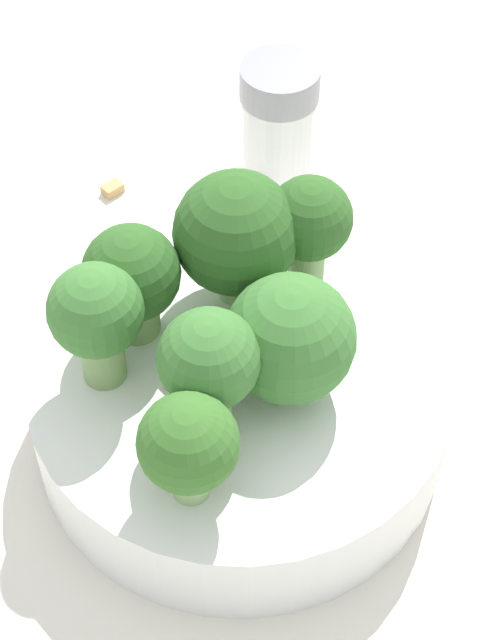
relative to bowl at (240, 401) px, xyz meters
name	(u,v)px	position (x,y,z in m)	size (l,w,h in m)	color
ground_plane	(240,430)	(0.00, 0.00, -0.02)	(3.00, 3.00, 0.00)	silver
bowl	(240,401)	(0.00, 0.00, 0.00)	(0.17, 0.17, 0.04)	white
broccoli_floret_0	(209,364)	(0.01, 0.02, 0.05)	(0.04, 0.04, 0.05)	#84AD66
broccoli_floret_1	(97,314)	(0.05, 0.00, 0.05)	(0.04, 0.04, 0.06)	#7A9E5B
broccoli_floret_2	(309,224)	(-0.03, -0.04, 0.05)	(0.03, 0.03, 0.05)	#7A9E5B
broccoli_floret_3	(188,446)	(0.02, 0.05, 0.05)	(0.03, 0.03, 0.05)	#8EB770
broccoli_floret_4	(239,234)	(0.00, -0.04, 0.06)	(0.05, 0.05, 0.06)	#84AD66
broccoli_floret_5	(290,340)	(-0.02, 0.01, 0.05)	(0.05, 0.05, 0.05)	#84AD66
broccoli_floret_6	(132,278)	(0.04, -0.02, 0.05)	(0.04, 0.04, 0.05)	#7A9E5B
pepper_shaker	(278,130)	(-0.02, -0.14, 0.02)	(0.04, 0.04, 0.07)	silver
almond_crumb_0	(112,185)	(0.06, -0.14, -0.02)	(0.01, 0.01, 0.01)	tan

